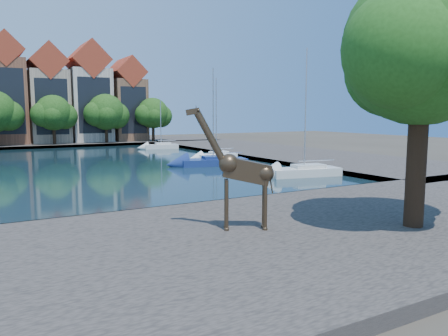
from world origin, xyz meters
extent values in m
plane|color=#38332B|center=(0.00, 0.00, 0.00)|extent=(160.00, 160.00, 0.00)
cube|color=black|center=(0.00, 24.00, 0.04)|extent=(38.00, 50.00, 0.08)
cube|color=#4A4440|center=(0.00, -7.00, 0.25)|extent=(50.00, 14.00, 0.50)
cube|color=#4A4440|center=(0.00, 56.00, 0.25)|extent=(60.00, 16.00, 0.50)
cube|color=#4A4440|center=(25.00, 24.00, 0.25)|extent=(14.00, 52.00, 0.50)
cylinder|color=#332114|center=(7.50, -9.00, 3.25)|extent=(0.80, 0.80, 5.50)
sphere|color=#1E4D16|center=(7.50, -9.00, 7.92)|extent=(6.40, 6.40, 6.40)
sphere|color=#1E4D16|center=(9.42, -8.70, 7.28)|extent=(4.80, 4.80, 4.80)
sphere|color=#1E4D16|center=(5.74, -9.40, 7.60)|extent=(4.48, 4.48, 4.48)
cube|color=brown|center=(-4.00, 56.00, 7.00)|extent=(5.39, 9.00, 13.00)
cube|color=maroon|center=(-4.00, 56.00, 14.71)|extent=(5.44, 9.18, 5.44)
cube|color=black|center=(-4.00, 51.52, 7.00)|extent=(4.40, 0.05, 9.75)
cube|color=tan|center=(2.00, 56.00, 6.25)|extent=(5.88, 9.00, 11.50)
cube|color=maroon|center=(2.00, 56.00, 13.32)|extent=(5.94, 9.18, 5.94)
cube|color=black|center=(2.00, 51.52, 6.25)|extent=(4.80, 0.05, 8.62)
cube|color=beige|center=(8.50, 56.00, 6.50)|extent=(6.37, 9.00, 12.00)
cube|color=maroon|center=(8.50, 56.00, 13.93)|extent=(6.43, 9.18, 6.43)
cube|color=black|center=(8.50, 51.52, 6.50)|extent=(5.20, 0.05, 9.00)
cube|color=brown|center=(15.00, 56.00, 5.75)|extent=(5.39, 9.00, 10.50)
cube|color=maroon|center=(15.00, 56.00, 12.21)|extent=(5.44, 9.18, 5.44)
cube|color=black|center=(15.00, 51.52, 5.75)|extent=(4.40, 0.05, 7.88)
sphere|color=#183710|center=(-4.20, 50.80, 4.90)|extent=(4.50, 4.50, 4.50)
cylinder|color=#332114|center=(2.00, 50.50, 2.10)|extent=(0.50, 0.50, 3.20)
sphere|color=#183710|center=(2.00, 50.50, 5.32)|extent=(5.40, 5.40, 5.40)
sphere|color=#183710|center=(3.62, 50.80, 4.78)|extent=(4.05, 4.05, 4.05)
sphere|color=#183710|center=(0.51, 50.10, 5.05)|extent=(3.78, 3.78, 3.78)
cylinder|color=#332114|center=(10.00, 50.50, 2.10)|extent=(0.50, 0.50, 3.20)
sphere|color=#183710|center=(10.00, 50.50, 5.44)|extent=(5.80, 5.80, 5.80)
sphere|color=#183710|center=(11.74, 50.80, 4.86)|extent=(4.35, 4.35, 4.35)
sphere|color=#183710|center=(8.40, 50.10, 5.15)|extent=(4.06, 4.06, 4.06)
cylinder|color=#332114|center=(18.00, 50.50, 2.10)|extent=(0.50, 0.50, 3.20)
sphere|color=#183710|center=(18.00, 50.50, 5.26)|extent=(5.20, 5.20, 5.20)
sphere|color=#183710|center=(19.56, 50.80, 4.74)|extent=(3.90, 3.90, 3.90)
sphere|color=#183710|center=(16.57, 50.10, 5.00)|extent=(3.64, 3.64, 3.64)
cylinder|color=#3E2E1F|center=(0.29, -5.74, 1.53)|extent=(0.16, 0.16, 2.06)
cylinder|color=#3E2E1F|center=(0.49, -5.35, 1.53)|extent=(0.16, 0.16, 2.06)
cylinder|color=#3E2E1F|center=(1.69, -6.45, 1.53)|extent=(0.16, 0.16, 2.06)
cylinder|color=#3E2E1F|center=(1.88, -6.07, 1.53)|extent=(0.16, 0.16, 2.06)
cube|color=#3E2E1F|center=(1.13, -5.93, 2.90)|extent=(2.02, 1.39, 1.20)
cylinder|color=#3E2E1F|center=(-0.17, -5.26, 4.24)|extent=(1.31, 0.86, 2.13)
cube|color=#3E2E1F|center=(-0.80, -4.94, 5.29)|extent=(0.59, 0.42, 0.33)
cube|color=silver|center=(15.00, 7.05, 0.51)|extent=(6.23, 3.24, 0.86)
cube|color=silver|center=(15.00, 7.05, 0.80)|extent=(2.84, 1.95, 0.48)
cylinder|color=#B2B2B7|center=(15.00, 7.05, 5.58)|extent=(0.12, 0.12, 9.66)
cube|color=navy|center=(12.00, 17.35, 0.50)|extent=(6.91, 3.54, 0.84)
cube|color=navy|center=(12.00, 17.35, 0.78)|extent=(3.14, 2.14, 0.47)
cylinder|color=#B2B2B7|center=(12.00, 17.35, 5.17)|extent=(0.11, 0.11, 8.88)
cube|color=white|center=(15.00, 22.26, 0.49)|extent=(4.64, 1.74, 0.81)
cube|color=white|center=(15.00, 22.26, 0.76)|extent=(2.04, 1.18, 0.45)
cylinder|color=#B2B2B7|center=(15.00, 22.26, 4.92)|extent=(0.11, 0.11, 8.41)
cube|color=silver|center=(15.00, 39.21, 0.49)|extent=(5.03, 2.27, 0.82)
cube|color=silver|center=(15.00, 39.21, 0.76)|extent=(2.25, 1.44, 0.45)
cylinder|color=#B2B2B7|center=(15.00, 39.21, 3.90)|extent=(0.11, 0.11, 6.37)
camera|label=1|loc=(-8.29, -20.72, 5.22)|focal=35.00mm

